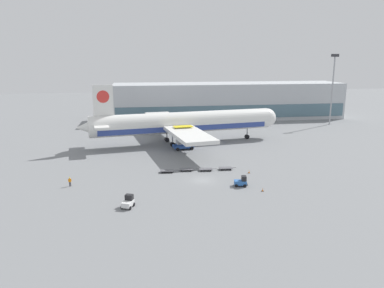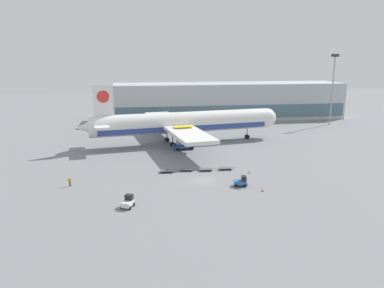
{
  "view_description": "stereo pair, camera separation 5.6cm",
  "coord_description": "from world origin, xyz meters",
  "px_view_note": "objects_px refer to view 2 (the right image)",
  "views": [
    {
      "loc": [
        -12.88,
        -69.72,
        23.87
      ],
      "look_at": [
        0.21,
        14.93,
        4.0
      ],
      "focal_mm": 35.0,
      "sensor_mm": 36.0,
      "label": 1
    },
    {
      "loc": [
        -12.83,
        -69.72,
        23.87
      ],
      "look_at": [
        0.21,
        14.93,
        4.0
      ],
      "focal_mm": 35.0,
      "sensor_mm": 36.0,
      "label": 2
    }
  ],
  "objects_px": {
    "baggage_dolly_trail": "(226,168)",
    "baggage_dolly_second": "(186,169)",
    "traffic_cone_far": "(263,190)",
    "traffic_cone_near": "(249,171)",
    "baggage_tug_mid": "(128,202)",
    "ground_crew_near": "(70,181)",
    "baggage_tug_foreground": "(241,182)",
    "baggage_dolly_third": "(206,169)",
    "scissor_lift_loader": "(183,141)",
    "baggage_dolly_lead": "(167,171)",
    "light_mast": "(333,85)",
    "airplane_main": "(181,123)"
  },
  "relations": [
    {
      "from": "baggage_dolly_trail",
      "to": "baggage_dolly_second",
      "type": "bearing_deg",
      "value": -179.22
    },
    {
      "from": "traffic_cone_far",
      "to": "traffic_cone_near",
      "type": "bearing_deg",
      "value": 85.75
    },
    {
      "from": "baggage_tug_mid",
      "to": "baggage_dolly_second",
      "type": "xyz_separation_m",
      "value": [
        12.09,
        18.36,
        -0.49
      ]
    },
    {
      "from": "ground_crew_near",
      "to": "traffic_cone_far",
      "type": "bearing_deg",
      "value": 162.08
    },
    {
      "from": "baggage_tug_foreground",
      "to": "traffic_cone_near",
      "type": "height_order",
      "value": "baggage_tug_foreground"
    },
    {
      "from": "baggage_dolly_third",
      "to": "ground_crew_near",
      "type": "relative_size",
      "value": 2.12
    },
    {
      "from": "baggage_tug_foreground",
      "to": "baggage_dolly_third",
      "type": "relative_size",
      "value": 0.71
    },
    {
      "from": "baggage_dolly_second",
      "to": "scissor_lift_loader",
      "type": "bearing_deg",
      "value": 88.07
    },
    {
      "from": "traffic_cone_far",
      "to": "baggage_tug_foreground",
      "type": "bearing_deg",
      "value": 132.88
    },
    {
      "from": "baggage_tug_mid",
      "to": "traffic_cone_near",
      "type": "xyz_separation_m",
      "value": [
        25.02,
        14.74,
        -0.51
      ]
    },
    {
      "from": "baggage_dolly_lead",
      "to": "baggage_dolly_trail",
      "type": "relative_size",
      "value": 1.0
    },
    {
      "from": "baggage_dolly_second",
      "to": "baggage_dolly_trail",
      "type": "distance_m",
      "value": 8.64
    },
    {
      "from": "light_mast",
      "to": "baggage_dolly_trail",
      "type": "distance_m",
      "value": 72.29
    },
    {
      "from": "scissor_lift_loader",
      "to": "baggage_tug_mid",
      "type": "bearing_deg",
      "value": -119.14
    },
    {
      "from": "baggage_tug_foreground",
      "to": "baggage_dolly_lead",
      "type": "bearing_deg",
      "value": 151.22
    },
    {
      "from": "light_mast",
      "to": "baggage_dolly_trail",
      "type": "xyz_separation_m",
      "value": [
        -51.01,
        -49.27,
        -14.01
      ]
    },
    {
      "from": "airplane_main",
      "to": "ground_crew_near",
      "type": "distance_m",
      "value": 41.64
    },
    {
      "from": "light_mast",
      "to": "traffic_cone_far",
      "type": "distance_m",
      "value": 80.49
    },
    {
      "from": "baggage_tug_mid",
      "to": "baggage_dolly_third",
      "type": "bearing_deg",
      "value": -20.46
    },
    {
      "from": "scissor_lift_loader",
      "to": "baggage_dolly_trail",
      "type": "xyz_separation_m",
      "value": [
        6.73,
        -19.97,
        -1.92
      ]
    },
    {
      "from": "baggage_dolly_third",
      "to": "baggage_dolly_trail",
      "type": "xyz_separation_m",
      "value": [
        4.44,
        0.17,
        0.0
      ]
    },
    {
      "from": "light_mast",
      "to": "scissor_lift_loader",
      "type": "bearing_deg",
      "value": -153.09
    },
    {
      "from": "scissor_lift_loader",
      "to": "baggage_dolly_third",
      "type": "distance_m",
      "value": 20.35
    },
    {
      "from": "light_mast",
      "to": "airplane_main",
      "type": "height_order",
      "value": "light_mast"
    },
    {
      "from": "baggage_dolly_third",
      "to": "baggage_tug_foreground",
      "type": "bearing_deg",
      "value": -62.0
    },
    {
      "from": "baggage_tug_mid",
      "to": "baggage_dolly_trail",
      "type": "xyz_separation_m",
      "value": [
        20.72,
        17.93,
        -0.49
      ]
    },
    {
      "from": "baggage_dolly_lead",
      "to": "traffic_cone_far",
      "type": "xyz_separation_m",
      "value": [
        16.32,
        -14.11,
        -0.08
      ]
    },
    {
      "from": "baggage_dolly_trail",
      "to": "baggage_dolly_third",
      "type": "bearing_deg",
      "value": -174.24
    },
    {
      "from": "scissor_lift_loader",
      "to": "traffic_cone_far",
      "type": "xyz_separation_m",
      "value": [
        10.22,
        -34.11,
        -2.01
      ]
    },
    {
      "from": "airplane_main",
      "to": "scissor_lift_loader",
      "type": "relative_size",
      "value": 9.29
    },
    {
      "from": "airplane_main",
      "to": "baggage_tug_foreground",
      "type": "distance_m",
      "value": 38.46
    },
    {
      "from": "baggage_tug_foreground",
      "to": "baggage_tug_mid",
      "type": "xyz_separation_m",
      "value": [
        -21.11,
        -7.12,
        0.0
      ]
    },
    {
      "from": "baggage_tug_mid",
      "to": "traffic_cone_near",
      "type": "height_order",
      "value": "baggage_tug_mid"
    },
    {
      "from": "light_mast",
      "to": "ground_crew_near",
      "type": "distance_m",
      "value": 100.4
    },
    {
      "from": "baggage_dolly_lead",
      "to": "ground_crew_near",
      "type": "bearing_deg",
      "value": -159.09
    },
    {
      "from": "light_mast",
      "to": "traffic_cone_near",
      "type": "bearing_deg",
      "value": -131.68
    },
    {
      "from": "baggage_tug_mid",
      "to": "baggage_dolly_lead",
      "type": "distance_m",
      "value": 19.57
    },
    {
      "from": "baggage_dolly_third",
      "to": "airplane_main",
      "type": "bearing_deg",
      "value": 97.78
    },
    {
      "from": "baggage_tug_mid",
      "to": "baggage_dolly_trail",
      "type": "distance_m",
      "value": 27.41
    },
    {
      "from": "airplane_main",
      "to": "traffic_cone_near",
      "type": "xyz_separation_m",
      "value": [
        10.69,
        -29.91,
        -5.47
      ]
    },
    {
      "from": "baggage_tug_foreground",
      "to": "baggage_dolly_second",
      "type": "distance_m",
      "value": 14.42
    },
    {
      "from": "scissor_lift_loader",
      "to": "baggage_dolly_second",
      "type": "relative_size",
      "value": 1.66
    },
    {
      "from": "light_mast",
      "to": "traffic_cone_far",
      "type": "height_order",
      "value": "light_mast"
    },
    {
      "from": "traffic_cone_near",
      "to": "baggage_dolly_second",
      "type": "bearing_deg",
      "value": 164.36
    },
    {
      "from": "baggage_tug_foreground",
      "to": "baggage_dolly_trail",
      "type": "xyz_separation_m",
      "value": [
        -0.39,
        10.81,
        -0.49
      ]
    },
    {
      "from": "baggage_dolly_second",
      "to": "traffic_cone_near",
      "type": "xyz_separation_m",
      "value": [
        12.93,
        -3.62,
        -0.02
      ]
    },
    {
      "from": "ground_crew_near",
      "to": "traffic_cone_near",
      "type": "bearing_deg",
      "value": 179.54
    },
    {
      "from": "baggage_dolly_second",
      "to": "baggage_dolly_trail",
      "type": "bearing_deg",
      "value": 0.78
    },
    {
      "from": "baggage_dolly_lead",
      "to": "airplane_main",
      "type": "bearing_deg",
      "value": 80.09
    },
    {
      "from": "baggage_dolly_lead",
      "to": "traffic_cone_near",
      "type": "relative_size",
      "value": 5.01
    }
  ]
}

